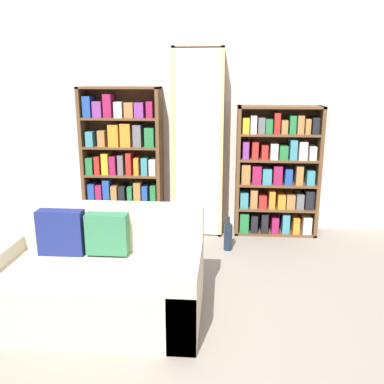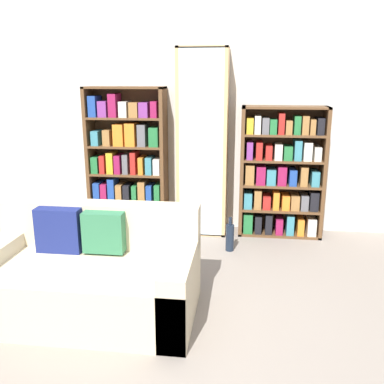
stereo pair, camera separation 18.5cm
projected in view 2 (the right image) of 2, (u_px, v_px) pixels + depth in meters
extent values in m
plane|color=gray|center=(136.00, 366.00, 2.73)|extent=(16.00, 16.00, 0.00)
cube|color=beige|center=(191.00, 115.00, 5.01)|extent=(6.91, 0.06, 2.70)
cube|color=beige|center=(88.00, 288.00, 3.28)|extent=(1.64, 0.91, 0.42)
cube|color=beige|center=(100.00, 224.00, 3.52)|extent=(1.64, 0.20, 0.37)
cube|color=beige|center=(181.00, 287.00, 3.18)|extent=(0.20, 0.91, 0.54)
cube|color=navy|center=(59.00, 230.00, 3.40)|extent=(0.36, 0.12, 0.36)
cube|color=#2D6B47|center=(104.00, 232.00, 3.36)|extent=(0.32, 0.12, 0.32)
cube|color=brown|center=(91.00, 159.00, 5.08)|extent=(0.04, 0.32, 1.68)
cube|color=brown|center=(164.00, 161.00, 4.97)|extent=(0.04, 0.32, 1.68)
cube|color=brown|center=(124.00, 88.00, 4.81)|extent=(0.92, 0.32, 0.02)
cube|color=brown|center=(130.00, 226.00, 5.24)|extent=(0.92, 0.32, 0.02)
cube|color=brown|center=(131.00, 157.00, 5.17)|extent=(0.92, 0.01, 1.68)
cube|color=brown|center=(129.00, 200.00, 5.15)|extent=(0.84, 0.32, 0.02)
cube|color=brown|center=(128.00, 173.00, 5.07)|extent=(0.84, 0.32, 0.02)
cube|color=brown|center=(127.00, 146.00, 4.98)|extent=(0.84, 0.32, 0.02)
cube|color=brown|center=(126.00, 118.00, 4.90)|extent=(0.84, 0.32, 0.02)
cube|color=olive|center=(100.00, 216.00, 5.25)|extent=(0.07, 0.24, 0.21)
cube|color=black|center=(107.00, 215.00, 5.23)|extent=(0.08, 0.24, 0.25)
cube|color=#8E1947|center=(115.00, 215.00, 5.22)|extent=(0.06, 0.24, 0.26)
cube|color=olive|center=(122.00, 218.00, 5.22)|extent=(0.06, 0.24, 0.19)
cube|color=black|center=(130.00, 217.00, 5.20)|extent=(0.06, 0.24, 0.23)
cube|color=teal|center=(137.00, 216.00, 5.18)|extent=(0.06, 0.24, 0.26)
cube|color=black|center=(144.00, 217.00, 5.18)|extent=(0.06, 0.24, 0.24)
cube|color=black|center=(152.00, 219.00, 5.17)|extent=(0.06, 0.24, 0.20)
cube|color=#1E4293|center=(159.00, 217.00, 5.15)|extent=(0.07, 0.24, 0.24)
cube|color=#1E4293|center=(99.00, 190.00, 5.16)|extent=(0.08, 0.24, 0.21)
cube|color=#8E1947|center=(106.00, 191.00, 5.15)|extent=(0.07, 0.24, 0.19)
cube|color=#1E4293|center=(113.00, 188.00, 5.13)|extent=(0.08, 0.24, 0.26)
cube|color=olive|center=(121.00, 191.00, 5.13)|extent=(0.07, 0.24, 0.19)
cube|color=black|center=(128.00, 192.00, 5.12)|extent=(0.07, 0.24, 0.19)
cube|color=#237038|center=(136.00, 192.00, 5.11)|extent=(0.06, 0.24, 0.18)
cube|color=olive|center=(143.00, 190.00, 5.09)|extent=(0.08, 0.24, 0.24)
cube|color=#1E4293|center=(151.00, 192.00, 5.08)|extent=(0.07, 0.24, 0.19)
cube|color=#237038|center=(159.00, 192.00, 5.07)|extent=(0.07, 0.24, 0.20)
cube|color=#237038|center=(97.00, 164.00, 5.07)|extent=(0.08, 0.24, 0.19)
cube|color=#AD231E|center=(105.00, 163.00, 5.06)|extent=(0.06, 0.24, 0.21)
cube|color=gold|center=(112.00, 162.00, 5.05)|extent=(0.08, 0.24, 0.25)
cube|color=#8E1947|center=(120.00, 164.00, 5.04)|extent=(0.07, 0.24, 0.21)
cube|color=#5B5B60|center=(127.00, 163.00, 5.03)|extent=(0.06, 0.24, 0.23)
cube|color=#AD231E|center=(135.00, 162.00, 5.01)|extent=(0.06, 0.24, 0.26)
cube|color=orange|center=(142.00, 165.00, 5.01)|extent=(0.06, 0.24, 0.20)
cube|color=teal|center=(150.00, 165.00, 5.00)|extent=(0.07, 0.24, 0.20)
cube|color=beige|center=(158.00, 166.00, 4.99)|extent=(0.08, 0.24, 0.18)
cube|color=teal|center=(98.00, 138.00, 4.99)|extent=(0.08, 0.24, 0.17)
cube|color=olive|center=(109.00, 137.00, 4.97)|extent=(0.08, 0.24, 0.18)
cube|color=orange|center=(120.00, 134.00, 4.95)|extent=(0.12, 0.24, 0.25)
cube|color=orange|center=(132.00, 134.00, 4.93)|extent=(0.11, 0.24, 0.26)
cube|color=#5B5B60|center=(143.00, 135.00, 4.91)|extent=(0.09, 0.24, 0.25)
cube|color=#237038|center=(155.00, 136.00, 4.90)|extent=(0.11, 0.24, 0.22)
cube|color=#1E4293|center=(95.00, 106.00, 4.90)|extent=(0.09, 0.24, 0.23)
cube|color=#7A3384|center=(105.00, 109.00, 4.89)|extent=(0.10, 0.24, 0.18)
cube|color=#8E1947|center=(115.00, 105.00, 4.87)|extent=(0.09, 0.24, 0.26)
cube|color=beige|center=(125.00, 109.00, 4.86)|extent=(0.09, 0.24, 0.17)
cube|color=olive|center=(135.00, 110.00, 4.85)|extent=(0.10, 0.24, 0.17)
cube|color=#7A3384|center=(145.00, 110.00, 4.84)|extent=(0.10, 0.24, 0.17)
cube|color=#8E1947|center=(155.00, 109.00, 4.82)|extent=(0.07, 0.24, 0.18)
cube|color=tan|center=(180.00, 143.00, 4.88)|extent=(0.04, 0.36, 2.10)
cube|color=tan|center=(226.00, 144.00, 4.81)|extent=(0.04, 0.36, 2.10)
cube|color=tan|center=(203.00, 48.00, 4.57)|extent=(0.56, 0.36, 0.02)
cube|color=tan|center=(202.00, 230.00, 5.12)|extent=(0.56, 0.36, 0.02)
cube|color=tan|center=(204.00, 142.00, 5.01)|extent=(0.56, 0.01, 2.10)
cube|color=silver|center=(201.00, 146.00, 4.68)|extent=(0.48, 0.01, 2.07)
cube|color=tan|center=(202.00, 202.00, 5.02)|extent=(0.48, 0.32, 0.02)
cube|color=tan|center=(202.00, 173.00, 4.93)|extent=(0.48, 0.32, 0.02)
cube|color=tan|center=(203.00, 144.00, 4.84)|extent=(0.48, 0.32, 0.02)
cube|color=tan|center=(203.00, 113.00, 4.76)|extent=(0.48, 0.32, 0.02)
cube|color=tan|center=(203.00, 82.00, 4.67)|extent=(0.48, 0.32, 0.02)
cylinder|color=silver|center=(190.00, 225.00, 5.13)|extent=(0.01, 0.01, 0.07)
cone|color=silver|center=(190.00, 219.00, 5.11)|extent=(0.09, 0.09, 0.09)
cylinder|color=silver|center=(202.00, 226.00, 5.10)|extent=(0.01, 0.01, 0.07)
cone|color=silver|center=(202.00, 220.00, 5.08)|extent=(0.09, 0.09, 0.09)
cylinder|color=silver|center=(214.00, 227.00, 5.07)|extent=(0.01, 0.01, 0.07)
cone|color=silver|center=(214.00, 221.00, 5.05)|extent=(0.09, 0.09, 0.09)
cylinder|color=silver|center=(190.00, 196.00, 5.04)|extent=(0.01, 0.01, 0.08)
cone|color=silver|center=(190.00, 189.00, 5.02)|extent=(0.09, 0.09, 0.10)
cylinder|color=silver|center=(202.00, 197.00, 5.01)|extent=(0.01, 0.01, 0.08)
cone|color=silver|center=(202.00, 190.00, 4.98)|extent=(0.09, 0.09, 0.10)
cylinder|color=silver|center=(215.00, 197.00, 5.01)|extent=(0.01, 0.01, 0.08)
cone|color=silver|center=(215.00, 190.00, 4.98)|extent=(0.09, 0.09, 0.10)
cylinder|color=silver|center=(187.00, 169.00, 4.94)|extent=(0.01, 0.01, 0.07)
cone|color=silver|center=(187.00, 163.00, 4.92)|extent=(0.05, 0.05, 0.08)
cylinder|color=silver|center=(193.00, 169.00, 4.92)|extent=(0.01, 0.01, 0.07)
cone|color=silver|center=(193.00, 163.00, 4.90)|extent=(0.05, 0.05, 0.08)
cylinder|color=silver|center=(199.00, 169.00, 4.93)|extent=(0.01, 0.01, 0.07)
cone|color=silver|center=(199.00, 163.00, 4.91)|extent=(0.05, 0.05, 0.08)
cylinder|color=silver|center=(206.00, 169.00, 4.93)|extent=(0.01, 0.01, 0.07)
cone|color=silver|center=(206.00, 163.00, 4.91)|extent=(0.05, 0.05, 0.08)
cylinder|color=silver|center=(212.00, 170.00, 4.91)|extent=(0.01, 0.01, 0.07)
cone|color=silver|center=(212.00, 163.00, 4.89)|extent=(0.05, 0.05, 0.08)
cylinder|color=silver|center=(218.00, 170.00, 4.91)|extent=(0.01, 0.01, 0.07)
cone|color=silver|center=(219.00, 163.00, 4.89)|extent=(0.05, 0.05, 0.08)
cylinder|color=silver|center=(190.00, 139.00, 4.86)|extent=(0.01, 0.01, 0.08)
cone|color=silver|center=(190.00, 131.00, 4.83)|extent=(0.09, 0.09, 0.10)
cylinder|color=silver|center=(203.00, 139.00, 4.83)|extent=(0.01, 0.01, 0.08)
cone|color=silver|center=(203.00, 132.00, 4.81)|extent=(0.09, 0.09, 0.10)
cylinder|color=silver|center=(216.00, 140.00, 4.81)|extent=(0.01, 0.01, 0.08)
cone|color=silver|center=(216.00, 132.00, 4.79)|extent=(0.09, 0.09, 0.10)
cylinder|color=silver|center=(187.00, 109.00, 4.78)|extent=(0.01, 0.01, 0.07)
cone|color=silver|center=(187.00, 102.00, 4.76)|extent=(0.06, 0.06, 0.08)
cylinder|color=silver|center=(195.00, 109.00, 4.75)|extent=(0.01, 0.01, 0.07)
cone|color=silver|center=(195.00, 102.00, 4.73)|extent=(0.06, 0.06, 0.08)
cylinder|color=silver|center=(203.00, 109.00, 4.74)|extent=(0.01, 0.01, 0.07)
cone|color=silver|center=(203.00, 102.00, 4.72)|extent=(0.06, 0.06, 0.08)
cylinder|color=silver|center=(211.00, 109.00, 4.74)|extent=(0.01, 0.01, 0.07)
cone|color=silver|center=(211.00, 102.00, 4.72)|extent=(0.06, 0.06, 0.08)
cylinder|color=silver|center=(219.00, 109.00, 4.71)|extent=(0.01, 0.01, 0.07)
cone|color=silver|center=(219.00, 103.00, 4.69)|extent=(0.06, 0.06, 0.08)
cylinder|color=silver|center=(188.00, 76.00, 4.66)|extent=(0.01, 0.01, 0.09)
cone|color=silver|center=(188.00, 67.00, 4.63)|extent=(0.08, 0.08, 0.11)
cylinder|color=silver|center=(198.00, 76.00, 4.67)|extent=(0.01, 0.01, 0.09)
cone|color=silver|center=(198.00, 67.00, 4.64)|extent=(0.08, 0.08, 0.11)
cylinder|color=silver|center=(208.00, 76.00, 4.63)|extent=(0.01, 0.01, 0.09)
cone|color=silver|center=(208.00, 67.00, 4.61)|extent=(0.08, 0.08, 0.11)
cylinder|color=silver|center=(218.00, 76.00, 4.62)|extent=(0.01, 0.01, 0.09)
cone|color=silver|center=(218.00, 67.00, 4.60)|extent=(0.08, 0.08, 0.11)
cube|color=brown|center=(242.00, 171.00, 4.89)|extent=(0.04, 0.32, 1.48)
cube|color=brown|center=(323.00, 173.00, 4.78)|extent=(0.04, 0.32, 1.48)
cube|color=brown|center=(285.00, 107.00, 4.65)|extent=(0.94, 0.32, 0.02)
cube|color=brown|center=(278.00, 233.00, 5.03)|extent=(0.94, 0.32, 0.02)
cube|color=brown|center=(281.00, 170.00, 4.98)|extent=(0.94, 0.01, 1.48)
cube|color=brown|center=(280.00, 209.00, 4.95)|extent=(0.86, 0.32, 0.02)
cube|color=brown|center=(281.00, 185.00, 4.87)|extent=(0.86, 0.32, 0.02)
cube|color=brown|center=(282.00, 160.00, 4.80)|extent=(0.86, 0.32, 0.02)
cube|color=brown|center=(284.00, 135.00, 4.73)|extent=(0.86, 0.32, 0.02)
cube|color=#237038|center=(248.00, 221.00, 5.03)|extent=(0.10, 0.24, 0.23)
cube|color=black|center=(258.00, 223.00, 5.02)|extent=(0.08, 0.24, 0.21)
cube|color=black|center=(268.00, 222.00, 5.00)|extent=(0.08, 0.24, 0.23)
cube|color=#8E1947|center=(279.00, 225.00, 4.99)|extent=(0.08, 0.24, 0.18)
cube|color=teal|center=(290.00, 223.00, 4.97)|extent=(0.08, 0.24, 0.23)
cube|color=orange|center=(300.00, 225.00, 4.96)|extent=(0.07, 0.24, 0.19)
cube|color=beige|center=(311.00, 225.00, 4.94)|extent=(0.10, 0.24, 0.20)
cube|color=teal|center=(248.00, 199.00, 4.96)|extent=(0.09, 0.24, 0.18)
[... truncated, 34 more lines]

